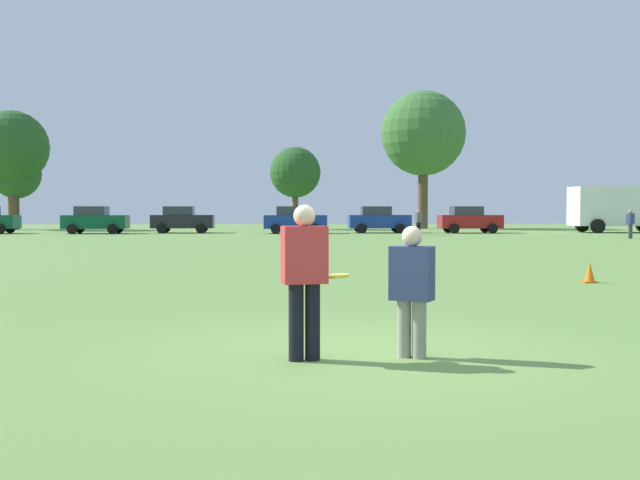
# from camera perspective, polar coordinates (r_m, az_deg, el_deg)

# --- Properties ---
(ground_plane) EXTENTS (149.07, 149.07, 0.00)m
(ground_plane) POSITION_cam_1_polar(r_m,az_deg,el_deg) (9.41, 3.02, -8.09)
(ground_plane) COLOR #6B9347
(player_thrower) EXTENTS (0.53, 0.37, 1.74)m
(player_thrower) POSITION_cam_1_polar(r_m,az_deg,el_deg) (8.76, -1.14, -2.39)
(player_thrower) COLOR black
(player_thrower) RESTS_ON ground
(player_defender) EXTENTS (0.54, 0.45, 1.50)m
(player_defender) POSITION_cam_1_polar(r_m,az_deg,el_deg) (9.00, 6.65, -3.24)
(player_defender) COLOR gray
(player_defender) RESTS_ON ground
(frisbee) EXTENTS (0.27, 0.27, 0.05)m
(frisbee) POSITION_cam_1_polar(r_m,az_deg,el_deg) (8.91, 1.28, -2.61)
(frisbee) COLOR yellow
(traffic_cone) EXTENTS (0.32, 0.32, 0.48)m
(traffic_cone) POSITION_cam_1_polar(r_m,az_deg,el_deg) (19.00, 18.90, -2.24)
(traffic_cone) COLOR #D8590C
(traffic_cone) RESTS_ON ground
(parked_car_mid_left) EXTENTS (4.25, 2.31, 1.82)m
(parked_car_mid_left) POSITION_cam_1_polar(r_m,az_deg,el_deg) (54.56, -15.96, 1.42)
(parked_car_mid_left) COLOR #0C4C2D
(parked_car_mid_left) RESTS_ON ground
(parked_car_center) EXTENTS (4.25, 2.31, 1.82)m
(parked_car_center) POSITION_cam_1_polar(r_m,az_deg,el_deg) (54.76, -9.94, 1.47)
(parked_car_center) COLOR black
(parked_car_center) RESTS_ON ground
(parked_car_mid_right) EXTENTS (4.25, 2.31, 1.82)m
(parked_car_mid_right) POSITION_cam_1_polar(r_m,az_deg,el_deg) (52.89, -1.87, 1.48)
(parked_car_mid_right) COLOR navy
(parked_car_mid_right) RESTS_ON ground
(parked_car_near_right) EXTENTS (4.25, 2.31, 1.82)m
(parked_car_near_right) POSITION_cam_1_polar(r_m,az_deg,el_deg) (54.20, 4.25, 1.49)
(parked_car_near_right) COLOR navy
(parked_car_near_right) RESTS_ON ground
(parked_car_far_right) EXTENTS (4.25, 2.31, 1.82)m
(parked_car_far_right) POSITION_cam_1_polar(r_m,az_deg,el_deg) (54.73, 10.72, 1.47)
(parked_car_far_right) COLOR maroon
(parked_car_far_right) RESTS_ON ground
(box_truck) EXTENTS (8.56, 3.17, 3.18)m
(box_truck) POSITION_cam_1_polar(r_m,az_deg,el_deg) (58.95, 21.48, 2.21)
(box_truck) COLOR white
(box_truck) RESTS_ON ground
(bystander_far_jogger) EXTENTS (0.51, 0.47, 1.62)m
(bystander_far_jogger) POSITION_cam_1_polar(r_m,az_deg,el_deg) (47.30, 21.51, 1.21)
(bystander_far_jogger) COLOR #4C4C51
(bystander_far_jogger) RESTS_ON ground
(bystander_field_marshal) EXTENTS (0.51, 0.45, 1.60)m
(bystander_field_marshal) POSITION_cam_1_polar(r_m,az_deg,el_deg) (49.16, 7.13, 1.38)
(bystander_field_marshal) COLOR black
(bystander_field_marshal) RESTS_ON ground
(tree_west_oak) EXTENTS (5.76, 5.76, 9.36)m
(tree_west_oak) POSITION_cam_1_polar(r_m,az_deg,el_deg) (66.79, -21.39, 6.23)
(tree_west_oak) COLOR brown
(tree_west_oak) RESTS_ON ground
(tree_west_maple) EXTENTS (3.93, 3.93, 6.38)m
(tree_west_maple) POSITION_cam_1_polar(r_m,az_deg,el_deg) (67.25, -21.11, 4.46)
(tree_west_maple) COLOR brown
(tree_west_maple) RESTS_ON ground
(tree_center_elm) EXTENTS (4.06, 4.06, 6.59)m
(tree_center_elm) POSITION_cam_1_polar(r_m,az_deg,el_deg) (63.24, -1.80, 4.89)
(tree_center_elm) COLOR brown
(tree_center_elm) RESTS_ON ground
(tree_east_birch) EXTENTS (7.03, 7.03, 11.42)m
(tree_east_birch) POSITION_cam_1_polar(r_m,az_deg,el_deg) (66.50, 7.47, 7.61)
(tree_east_birch) COLOR brown
(tree_east_birch) RESTS_ON ground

